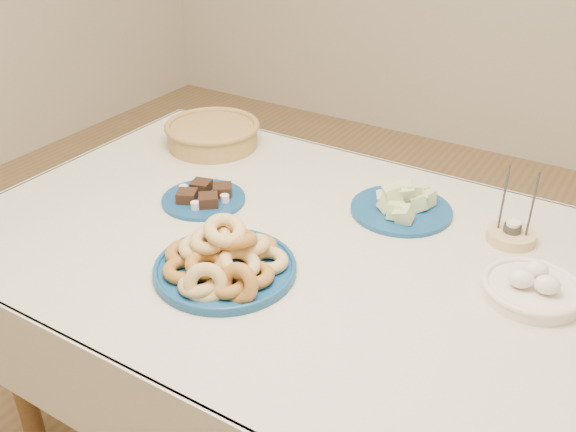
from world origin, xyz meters
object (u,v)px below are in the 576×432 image
(wicker_basket, at_px, (213,134))
(egg_bowl, at_px, (532,288))
(brownie_plate, at_px, (204,197))
(candle_holder, at_px, (511,234))
(dining_table, at_px, (298,277))
(melon_plate, at_px, (403,204))
(donut_platter, at_px, (224,261))

(wicker_basket, relative_size, egg_bowl, 1.28)
(brownie_plate, bearing_deg, candle_holder, 17.39)
(dining_table, height_order, brownie_plate, brownie_plate)
(dining_table, xyz_separation_m, egg_bowl, (0.54, 0.08, 0.13))
(melon_plate, distance_m, egg_bowl, 0.43)
(melon_plate, distance_m, wicker_basket, 0.70)
(egg_bowl, bearing_deg, brownie_plate, -177.48)
(egg_bowl, bearing_deg, dining_table, -171.52)
(melon_plate, height_order, egg_bowl, melon_plate)
(donut_platter, bearing_deg, egg_bowl, 25.00)
(dining_table, height_order, egg_bowl, egg_bowl)
(melon_plate, bearing_deg, brownie_plate, -154.79)
(dining_table, relative_size, candle_holder, 8.66)
(wicker_basket, distance_m, candle_holder, 0.99)
(donut_platter, bearing_deg, brownie_plate, 136.13)
(wicker_basket, bearing_deg, donut_platter, -50.09)
(dining_table, distance_m, egg_bowl, 0.56)
(donut_platter, height_order, egg_bowl, donut_platter)
(melon_plate, relative_size, brownie_plate, 1.08)
(wicker_basket, bearing_deg, brownie_plate, -56.02)
(donut_platter, relative_size, brownie_plate, 1.49)
(candle_holder, xyz_separation_m, egg_bowl, (0.10, -0.20, 0.00))
(wicker_basket, height_order, egg_bowl, wicker_basket)
(candle_holder, height_order, egg_bowl, candle_holder)
(egg_bowl, bearing_deg, wicker_basket, 165.84)
(candle_holder, distance_m, egg_bowl, 0.23)
(brownie_plate, distance_m, egg_bowl, 0.87)
(donut_platter, xyz_separation_m, wicker_basket, (-0.47, 0.56, 0.01))
(brownie_plate, relative_size, wicker_basket, 0.83)
(melon_plate, xyz_separation_m, wicker_basket, (-0.70, 0.08, 0.02))
(dining_table, bearing_deg, brownie_plate, 172.68)
(donut_platter, distance_m, candle_holder, 0.71)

